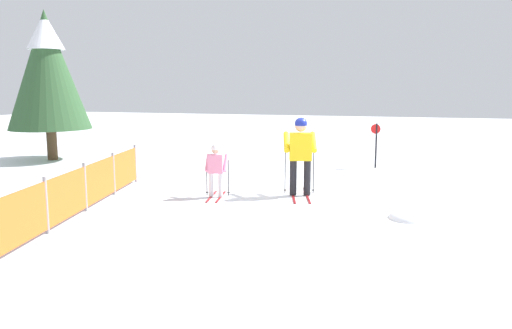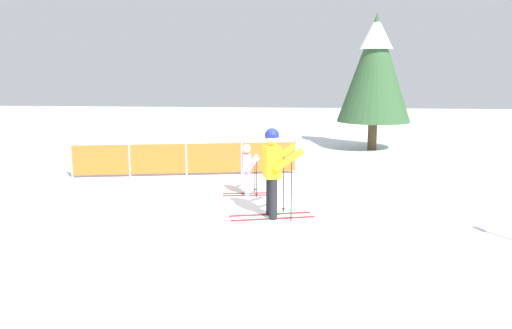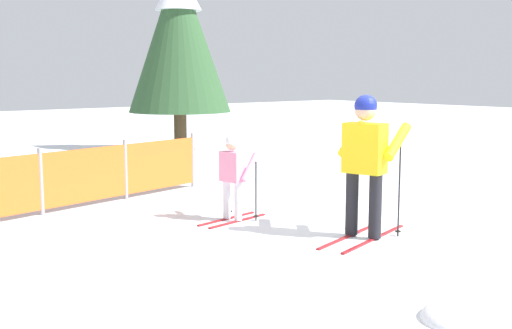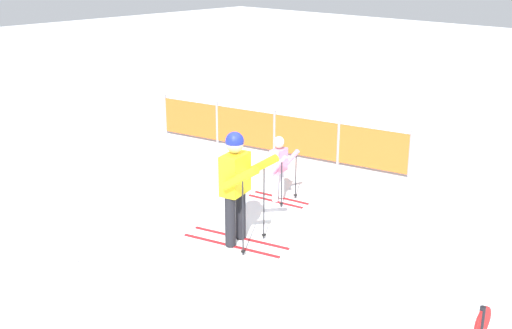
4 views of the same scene
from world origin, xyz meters
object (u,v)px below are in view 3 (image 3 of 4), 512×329
(safety_fence, at_px, (41,182))
(conifer_far, at_px, (179,34))
(skier_adult, at_px, (366,153))
(skier_child, at_px, (233,171))

(safety_fence, relative_size, conifer_far, 1.23)
(skier_adult, bearing_deg, skier_child, 96.59)
(skier_child, height_order, safety_fence, skier_child)
(skier_adult, distance_m, skier_child, 1.87)
(skier_child, distance_m, safety_fence, 2.71)
(skier_adult, height_order, safety_fence, skier_adult)
(skier_adult, bearing_deg, safety_fence, 109.63)
(skier_child, height_order, conifer_far, conifer_far)
(safety_fence, bearing_deg, skier_child, -46.30)
(safety_fence, height_order, conifer_far, conifer_far)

